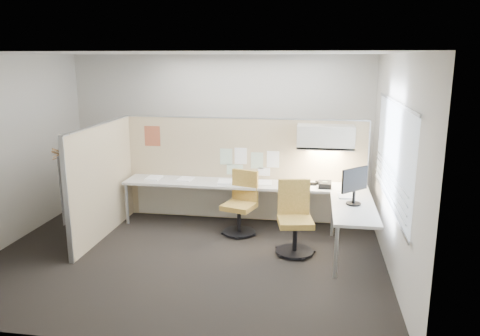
% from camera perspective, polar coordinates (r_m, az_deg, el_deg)
% --- Properties ---
extents(floor, '(5.50, 4.50, 0.01)m').
position_cam_1_polar(floor, '(6.90, -6.20, -10.26)').
color(floor, black).
rests_on(floor, ground).
extents(ceiling, '(5.50, 4.50, 0.01)m').
position_cam_1_polar(ceiling, '(6.33, -6.85, 13.77)').
color(ceiling, white).
rests_on(ceiling, wall_back).
extents(wall_back, '(5.50, 0.02, 2.80)m').
position_cam_1_polar(wall_back, '(8.62, -2.49, 4.33)').
color(wall_back, beige).
rests_on(wall_back, ground).
extents(wall_front, '(5.50, 0.02, 2.80)m').
position_cam_1_polar(wall_front, '(4.42, -14.36, -4.87)').
color(wall_front, beige).
rests_on(wall_front, ground).
extents(wall_left, '(0.02, 4.50, 2.80)m').
position_cam_1_polar(wall_left, '(7.67, -26.71, 1.79)').
color(wall_left, beige).
rests_on(wall_left, ground).
extents(wall_right, '(0.02, 4.50, 2.80)m').
position_cam_1_polar(wall_right, '(6.32, 18.29, 0.33)').
color(wall_right, beige).
rests_on(wall_right, ground).
extents(window_pane, '(0.01, 2.80, 1.30)m').
position_cam_1_polar(window_pane, '(6.28, 18.16, 1.68)').
color(window_pane, '#A1AFBB').
rests_on(window_pane, wall_right).
extents(partition_back, '(4.10, 0.06, 1.75)m').
position_cam_1_polar(partition_back, '(8.00, 0.47, -0.20)').
color(partition_back, tan).
rests_on(partition_back, floor).
extents(partition_left, '(0.06, 2.20, 1.75)m').
position_cam_1_polar(partition_left, '(7.57, -16.38, -1.54)').
color(partition_left, tan).
rests_on(partition_left, floor).
extents(desk, '(4.00, 2.07, 0.73)m').
position_cam_1_polar(desk, '(7.57, 2.77, -3.15)').
color(desk, beige).
rests_on(desk, floor).
extents(overhead_bin, '(0.90, 0.36, 0.38)m').
position_cam_1_polar(overhead_bin, '(7.58, 10.39, 3.72)').
color(overhead_bin, beige).
rests_on(overhead_bin, partition_back).
extents(task_light_strip, '(0.60, 0.06, 0.02)m').
position_cam_1_polar(task_light_strip, '(7.62, 10.33, 2.17)').
color(task_light_strip, '#FFEABF').
rests_on(task_light_strip, overhead_bin).
extents(pinned_papers, '(1.01, 0.00, 0.47)m').
position_cam_1_polar(pinned_papers, '(7.92, 1.00, 0.83)').
color(pinned_papers, '#8CBF8C').
rests_on(pinned_papers, partition_back).
extents(poster, '(0.28, 0.00, 0.35)m').
position_cam_1_polar(poster, '(8.25, -10.64, 3.85)').
color(poster, '#EA4F1D').
rests_on(poster, partition_back).
extents(chair_left, '(0.58, 0.59, 0.99)m').
position_cam_1_polar(chair_left, '(7.45, 0.13, -4.53)').
color(chair_left, black).
rests_on(chair_left, floor).
extents(chair_right, '(0.56, 0.58, 1.03)m').
position_cam_1_polar(chair_right, '(6.77, 6.67, -6.32)').
color(chair_right, black).
rests_on(chair_right, floor).
extents(monitor, '(0.38, 0.38, 0.53)m').
position_cam_1_polar(monitor, '(6.69, 13.79, -1.87)').
color(monitor, black).
rests_on(monitor, desk).
extents(phone, '(0.21, 0.20, 0.12)m').
position_cam_1_polar(phone, '(7.53, 10.27, -2.01)').
color(phone, black).
rests_on(phone, desk).
extents(stapler, '(0.14, 0.05, 0.05)m').
position_cam_1_polar(stapler, '(7.65, 8.80, -1.92)').
color(stapler, black).
rests_on(stapler, desk).
extents(tape_dispenser, '(0.11, 0.09, 0.06)m').
position_cam_1_polar(tape_dispenser, '(7.71, 9.55, -1.80)').
color(tape_dispenser, black).
rests_on(tape_dispenser, desk).
extents(coat_hook, '(0.18, 0.41, 1.25)m').
position_cam_1_polar(coat_hook, '(6.62, -21.01, 0.97)').
color(coat_hook, silver).
rests_on(coat_hook, partition_left).
extents(paper_stack_0, '(0.24, 0.30, 0.03)m').
position_cam_1_polar(paper_stack_0, '(8.11, -10.45, -1.19)').
color(paper_stack_0, white).
rests_on(paper_stack_0, desk).
extents(paper_stack_1, '(0.26, 0.32, 0.02)m').
position_cam_1_polar(paper_stack_1, '(7.97, -6.65, -1.34)').
color(paper_stack_1, white).
rests_on(paper_stack_1, desk).
extents(paper_stack_2, '(0.26, 0.32, 0.04)m').
position_cam_1_polar(paper_stack_2, '(7.68, -1.81, -1.74)').
color(paper_stack_2, white).
rests_on(paper_stack_2, desk).
extents(paper_stack_3, '(0.25, 0.32, 0.01)m').
position_cam_1_polar(paper_stack_3, '(7.71, 3.02, -1.80)').
color(paper_stack_3, white).
rests_on(paper_stack_3, desk).
extents(paper_stack_4, '(0.25, 0.31, 0.03)m').
position_cam_1_polar(paper_stack_4, '(7.61, 6.14, -2.00)').
color(paper_stack_4, white).
rests_on(paper_stack_4, desk).
extents(paper_stack_5, '(0.24, 0.31, 0.02)m').
position_cam_1_polar(paper_stack_5, '(7.15, 12.76, -3.32)').
color(paper_stack_5, white).
rests_on(paper_stack_5, desk).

